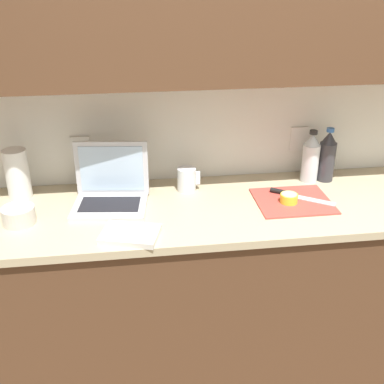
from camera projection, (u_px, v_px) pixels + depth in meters
ground_plane at (258, 354)px, 2.55m from camera, size 12.00×12.00×0.00m
wall_back at (265, 43)px, 2.09m from camera, size 5.20×0.38×2.60m
counter_unit at (268, 282)px, 2.35m from camera, size 2.56×0.64×0.90m
laptop at (111, 191)px, 2.12m from camera, size 0.35×0.29×0.26m
cutting_board at (293, 201)px, 2.16m from camera, size 0.33×0.29×0.01m
knife at (291, 194)px, 2.19m from camera, size 0.26×0.19×0.02m
lemon_half_cut at (289, 198)px, 2.13m from camera, size 0.08×0.08×0.04m
bottle_green_soda at (327, 157)px, 2.32m from camera, size 0.08×0.08×0.27m
bottle_oil_tall at (311, 158)px, 2.32m from camera, size 0.08×0.08×0.26m
measuring_cup at (187, 180)px, 2.24m from camera, size 0.11×0.09×0.11m
bowl_white at (19, 215)px, 1.97m from camera, size 0.13×0.13×0.07m
paper_towel_roll at (17, 174)px, 2.15m from camera, size 0.11×0.11×0.23m
dish_towel at (130, 234)px, 1.88m from camera, size 0.26×0.21×0.02m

